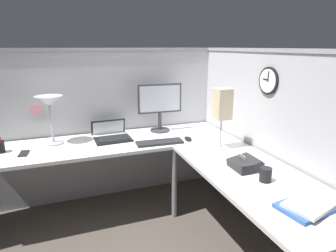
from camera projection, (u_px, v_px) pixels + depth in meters
ground_plane at (164, 229)px, 2.56m from camera, size 6.80×6.80×0.00m
cubicle_wall_back at (105, 124)px, 3.01m from camera, size 2.57×0.12×1.58m
cubicle_wall_right at (271, 145)px, 2.39m from camera, size 0.12×2.37×1.58m
desk at (149, 169)px, 2.30m from camera, size 2.35×2.15×0.73m
monitor at (160, 104)px, 2.92m from camera, size 0.46×0.20×0.50m
laptop at (111, 135)px, 2.78m from camera, size 0.36×0.39×0.22m
keyboard at (160, 142)px, 2.61m from camera, size 0.44×0.16×0.02m
computer_mouse at (188, 139)px, 2.70m from camera, size 0.06×0.10×0.03m
desk_lamp_dome at (49, 105)px, 2.51m from camera, size 0.24×0.24×0.44m
pen_cup at (0, 147)px, 2.38m from camera, size 0.08×0.08×0.18m
cell_phone at (24, 153)px, 2.36m from camera, size 0.08×0.15×0.01m
office_phone at (245, 164)px, 2.06m from camera, size 0.19×0.21×0.11m
book_stack at (307, 206)px, 1.55m from camera, size 0.32×0.26×0.04m
desk_lamp_paper at (222, 106)px, 2.38m from camera, size 0.13×0.13×0.53m
coffee_mug at (266, 175)px, 1.87m from camera, size 0.08×0.08×0.10m
wall_clock at (269, 81)px, 2.26m from camera, size 0.04×0.22×0.22m
pinned_note_leftmost at (36, 110)px, 2.69m from camera, size 0.11×0.00×0.09m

